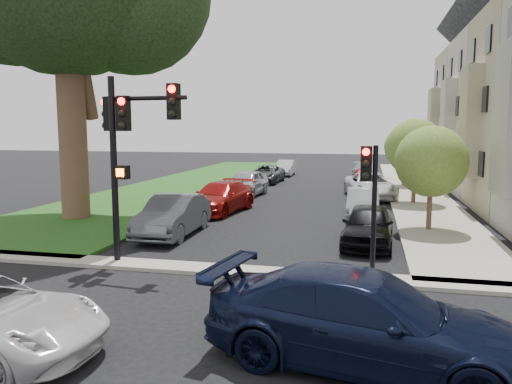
% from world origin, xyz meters
% --- Properties ---
extents(ground, '(140.00, 140.00, 0.00)m').
position_xyz_m(ground, '(0.00, 0.00, 0.00)').
color(ground, black).
rests_on(ground, ground).
extents(grass_strip, '(8.00, 44.00, 0.12)m').
position_xyz_m(grass_strip, '(-9.00, 24.00, 0.06)').
color(grass_strip, '#265922').
rests_on(grass_strip, ground).
extents(sidewalk_right, '(3.50, 44.00, 0.12)m').
position_xyz_m(sidewalk_right, '(6.75, 24.00, 0.06)').
color(sidewalk_right, '#A39E88').
rests_on(sidewalk_right, ground).
extents(sidewalk_cross, '(60.00, 1.00, 0.12)m').
position_xyz_m(sidewalk_cross, '(0.00, 2.00, 0.06)').
color(sidewalk_cross, '#A39E88').
rests_on(sidewalk_cross, ground).
extents(house_d, '(7.70, 7.55, 15.97)m').
position_xyz_m(house_d, '(12.45, 30.50, 6.93)').
color(house_d, gray).
rests_on(house_d, ground).
extents(small_tree_a, '(2.86, 2.86, 4.30)m').
position_xyz_m(small_tree_a, '(6.20, 9.32, 2.86)').
color(small_tree_a, brown).
rests_on(small_tree_a, ground).
extents(small_tree_b, '(3.13, 3.13, 4.70)m').
position_xyz_m(small_tree_b, '(6.20, 16.71, 3.13)').
color(small_tree_b, brown).
rests_on(small_tree_b, ground).
extents(small_tree_c, '(2.84, 2.84, 4.26)m').
position_xyz_m(small_tree_c, '(6.20, 25.31, 2.83)').
color(small_tree_c, brown).
rests_on(small_tree_c, ground).
extents(traffic_signal_main, '(2.80, 0.73, 5.72)m').
position_xyz_m(traffic_signal_main, '(-3.35, 2.24, 3.95)').
color(traffic_signal_main, black).
rests_on(traffic_signal_main, ground).
extents(traffic_signal_secondary, '(0.47, 0.38, 3.73)m').
position_xyz_m(traffic_signal_secondary, '(3.81, 2.19, 2.60)').
color(traffic_signal_secondary, black).
rests_on(traffic_signal_secondary, ground).
extents(car_cross_far, '(6.09, 3.34, 1.67)m').
position_xyz_m(car_cross_far, '(3.80, -2.98, 0.84)').
color(car_cross_far, black).
rests_on(car_cross_far, ground).
extents(car_parked_0, '(1.93, 4.38, 1.47)m').
position_xyz_m(car_parked_0, '(3.80, 6.40, 0.73)').
color(car_parked_0, black).
rests_on(car_parked_0, ground).
extents(car_parked_1, '(1.45, 4.10, 1.35)m').
position_xyz_m(car_parked_1, '(3.54, 12.09, 0.67)').
color(car_parked_1, '#999BA0').
rests_on(car_parked_1, ground).
extents(car_parked_2, '(3.47, 5.81, 1.51)m').
position_xyz_m(car_parked_2, '(3.88, 18.81, 0.76)').
color(car_parked_2, silver).
rests_on(car_parked_2, ground).
extents(car_parked_3, '(1.73, 4.06, 1.37)m').
position_xyz_m(car_parked_3, '(3.44, 24.87, 0.68)').
color(car_parked_3, maroon).
rests_on(car_parked_3, ground).
extents(car_parked_4, '(2.43, 4.92, 1.38)m').
position_xyz_m(car_parked_4, '(3.51, 29.66, 0.69)').
color(car_parked_4, '#999BA0').
rests_on(car_parked_4, ground).
extents(car_parked_5, '(1.79, 4.84, 1.58)m').
position_xyz_m(car_parked_5, '(-3.64, 6.38, 0.79)').
color(car_parked_5, '#3F4247').
rests_on(car_parked_5, ground).
extents(car_parked_6, '(2.85, 5.46, 1.51)m').
position_xyz_m(car_parked_6, '(-3.42, 11.98, 0.76)').
color(car_parked_6, maroon).
rests_on(car_parked_6, ground).
extents(car_parked_7, '(2.23, 4.84, 1.61)m').
position_xyz_m(car_parked_7, '(-3.59, 18.02, 0.80)').
color(car_parked_7, '#999BA0').
rests_on(car_parked_7, ground).
extents(car_parked_8, '(2.37, 4.92, 1.35)m').
position_xyz_m(car_parked_8, '(-3.93, 25.72, 0.67)').
color(car_parked_8, '#3F4247').
rests_on(car_parked_8, ground).
extents(car_parked_9, '(1.48, 4.11, 1.35)m').
position_xyz_m(car_parked_9, '(-3.42, 31.90, 0.67)').
color(car_parked_9, silver).
rests_on(car_parked_9, ground).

